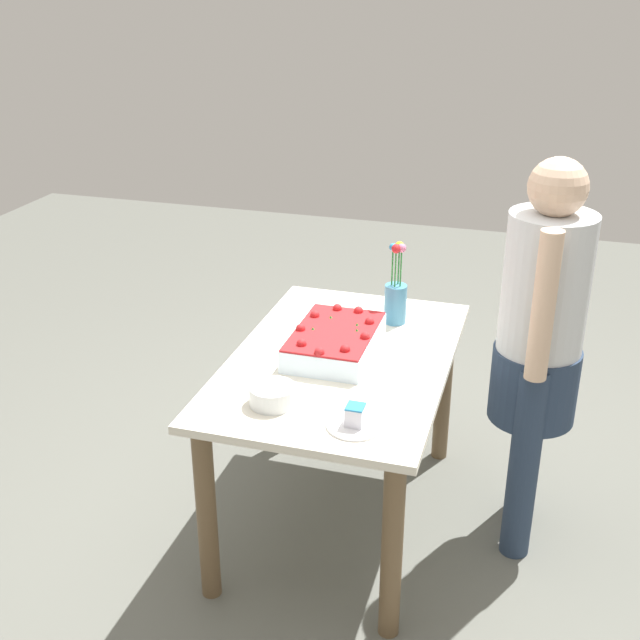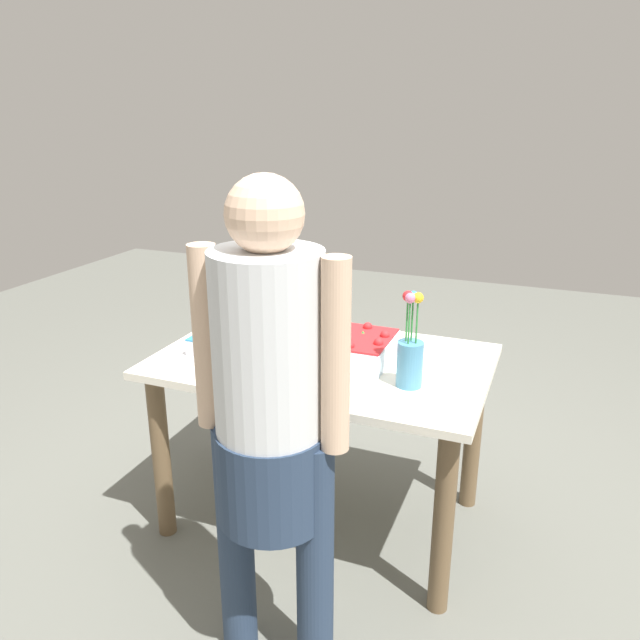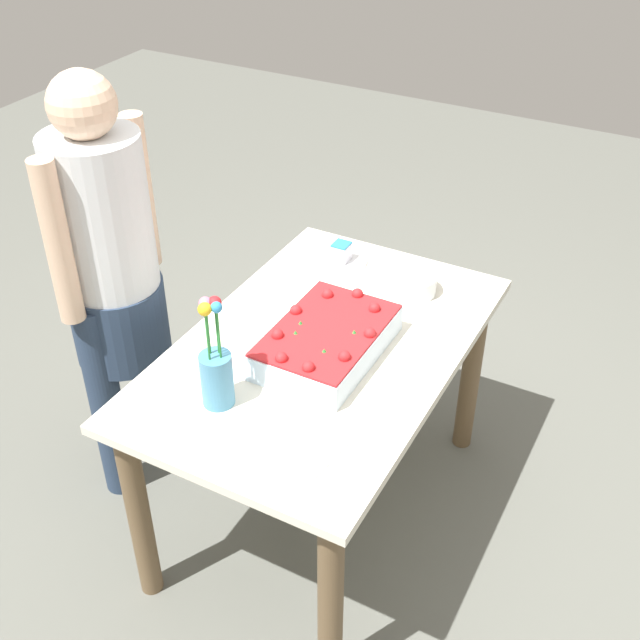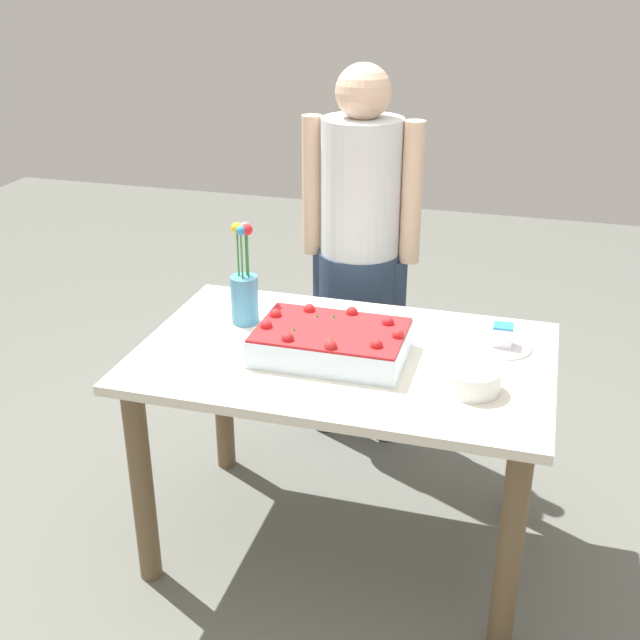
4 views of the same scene
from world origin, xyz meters
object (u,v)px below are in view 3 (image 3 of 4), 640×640
object	(u,v)px
sheet_cake	(327,341)
flower_vase	(216,371)
fruit_bowl	(413,284)
cake_knife	(331,457)
person_standing	(111,269)
serving_plate_with_slice	(341,257)

from	to	relation	value
sheet_cake	flower_vase	size ratio (longest dim) A/B	1.31
fruit_bowl	sheet_cake	bearing A→B (deg)	167.67
cake_knife	person_standing	bearing A→B (deg)	79.34
serving_plate_with_slice	cake_knife	size ratio (longest dim) A/B	0.81
cake_knife	fruit_bowl	bearing A→B (deg)	14.96
sheet_cake	cake_knife	bearing A→B (deg)	-150.67
sheet_cake	fruit_bowl	world-z (taller)	sheet_cake
serving_plate_with_slice	person_standing	xyz separation A→B (m)	(-0.58, 0.53, 0.11)
serving_plate_with_slice	fruit_bowl	distance (m)	0.30
sheet_cake	fruit_bowl	xyz separation A→B (m)	(0.43, -0.09, -0.01)
flower_vase	person_standing	distance (m)	0.62
fruit_bowl	cake_knife	bearing A→B (deg)	-171.62
flower_vase	fruit_bowl	size ratio (longest dim) A/B	2.19
serving_plate_with_slice	flower_vase	distance (m)	0.83
cake_knife	person_standing	size ratio (longest dim) A/B	0.15
cake_knife	serving_plate_with_slice	bearing A→B (deg)	32.18
sheet_cake	cake_knife	size ratio (longest dim) A/B	1.98
flower_vase	serving_plate_with_slice	bearing A→B (deg)	3.00
serving_plate_with_slice	fruit_bowl	world-z (taller)	serving_plate_with_slice
sheet_cake	flower_vase	xyz separation A→B (m)	(-0.34, 0.16, 0.06)
cake_knife	flower_vase	world-z (taller)	flower_vase
serving_plate_with_slice	cake_knife	distance (m)	0.96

